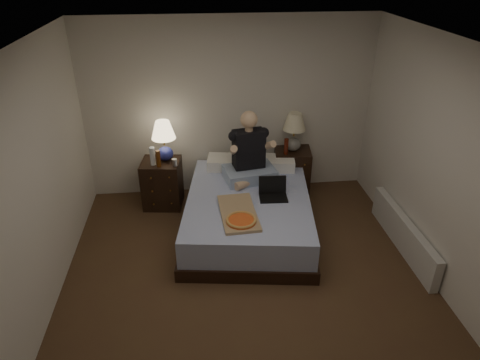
{
  "coord_description": "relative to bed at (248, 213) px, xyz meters",
  "views": [
    {
      "loc": [
        -0.47,
        -3.42,
        3.21
      ],
      "look_at": [
        0.0,
        0.9,
        0.85
      ],
      "focal_mm": 32.0,
      "sensor_mm": 36.0,
      "label": 1
    }
  ],
  "objects": [
    {
      "name": "floor",
      "position": [
        -0.13,
        -1.11,
        -0.25
      ],
      "size": [
        4.0,
        4.5,
        0.0
      ],
      "primitive_type": "cube",
      "color": "brown",
      "rests_on": "ground"
    },
    {
      "name": "ceiling",
      "position": [
        -0.13,
        -1.11,
        2.25
      ],
      "size": [
        4.0,
        4.5,
        0.0
      ],
      "primitive_type": "cube",
      "rotation": [
        3.14,
        0.0,
        0.0
      ],
      "color": "white",
      "rests_on": "ground"
    },
    {
      "name": "wall_back",
      "position": [
        -0.13,
        1.14,
        1.0
      ],
      "size": [
        4.0,
        0.0,
        2.5
      ],
      "primitive_type": "cube",
      "rotation": [
        1.57,
        0.0,
        0.0
      ],
      "color": "silver",
      "rests_on": "ground"
    },
    {
      "name": "wall_left",
      "position": [
        -2.13,
        -1.11,
        1.0
      ],
      "size": [
        0.0,
        4.5,
        2.5
      ],
      "primitive_type": "cube",
      "rotation": [
        1.57,
        0.0,
        1.57
      ],
      "color": "silver",
      "rests_on": "ground"
    },
    {
      "name": "wall_right",
      "position": [
        1.87,
        -1.11,
        1.0
      ],
      "size": [
        0.0,
        4.5,
        2.5
      ],
      "primitive_type": "cube",
      "rotation": [
        1.57,
        0.0,
        -1.57
      ],
      "color": "silver",
      "rests_on": "ground"
    },
    {
      "name": "bed",
      "position": [
        0.0,
        0.0,
        0.0
      ],
      "size": [
        1.77,
        2.2,
        0.5
      ],
      "primitive_type": "cube",
      "rotation": [
        0.0,
        0.0,
        -0.14
      ],
      "color": "#6177C2",
      "rests_on": "floor"
    },
    {
      "name": "nightstand_left",
      "position": [
        -1.11,
        0.76,
        0.08
      ],
      "size": [
        0.57,
        0.52,
        0.67
      ],
      "primitive_type": "cube",
      "rotation": [
        0.0,
        0.0,
        -0.12
      ],
      "color": "black",
      "rests_on": "floor"
    },
    {
      "name": "nightstand_right",
      "position": [
        0.76,
        0.94,
        0.08
      ],
      "size": [
        0.57,
        0.52,
        0.66
      ],
      "primitive_type": "cube",
      "rotation": [
        0.0,
        0.0,
        -0.13
      ],
      "color": "black",
      "rests_on": "floor"
    },
    {
      "name": "lamp_left",
      "position": [
        -1.04,
        0.81,
        0.7
      ],
      "size": [
        0.33,
        0.33,
        0.56
      ],
      "primitive_type": null,
      "rotation": [
        0.0,
        0.0,
        0.02
      ],
      "color": "#283095",
      "rests_on": "nightstand_left"
    },
    {
      "name": "lamp_right",
      "position": [
        0.76,
        0.94,
        0.69
      ],
      "size": [
        0.35,
        0.35,
        0.56
      ],
      "primitive_type": null,
      "rotation": [
        0.0,
        0.0,
        0.09
      ],
      "color": "gray",
      "rests_on": "nightstand_right"
    },
    {
      "name": "water_bottle",
      "position": [
        -1.2,
        0.68,
        0.54
      ],
      "size": [
        0.07,
        0.07,
        0.25
      ],
      "primitive_type": "cylinder",
      "color": "white",
      "rests_on": "nightstand_left"
    },
    {
      "name": "soda_can",
      "position": [
        -0.91,
        0.61,
        0.47
      ],
      "size": [
        0.07,
        0.07,
        0.1
      ],
      "primitive_type": "cylinder",
      "color": "#B9B9B4",
      "rests_on": "nightstand_left"
    },
    {
      "name": "beer_bottle_left",
      "position": [
        -1.12,
        0.61,
        0.53
      ],
      "size": [
        0.06,
        0.06,
        0.23
      ],
      "primitive_type": "cylinder",
      "color": "#60300D",
      "rests_on": "nightstand_left"
    },
    {
      "name": "beer_bottle_right",
      "position": [
        0.64,
        0.83,
        0.53
      ],
      "size": [
        0.06,
        0.06,
        0.23
      ],
      "primitive_type": "cylinder",
      "color": "#5A1A0C",
      "rests_on": "nightstand_right"
    },
    {
      "name": "person",
      "position": [
        0.07,
        0.44,
        0.72
      ],
      "size": [
        0.74,
        0.63,
        0.93
      ],
      "primitive_type": null,
      "rotation": [
        0.0,
        0.0,
        0.18
      ],
      "color": "black",
      "rests_on": "bed"
    },
    {
      "name": "laptop",
      "position": [
        0.3,
        -0.09,
        0.37
      ],
      "size": [
        0.35,
        0.3,
        0.24
      ],
      "primitive_type": null,
      "rotation": [
        0.0,
        0.0,
        -0.05
      ],
      "color": "black",
      "rests_on": "bed"
    },
    {
      "name": "pizza_box",
      "position": [
        -0.16,
        -0.6,
        0.29
      ],
      "size": [
        0.44,
        0.78,
        0.08
      ],
      "primitive_type": null,
      "rotation": [
        0.0,
        0.0,
        0.06
      ],
      "color": "tan",
      "rests_on": "bed"
    },
    {
      "name": "radiator",
      "position": [
        1.8,
        -0.58,
        -0.05
      ],
      "size": [
        0.1,
        1.6,
        0.4
      ],
      "primitive_type": "cube",
      "color": "silver",
      "rests_on": "floor"
    }
  ]
}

